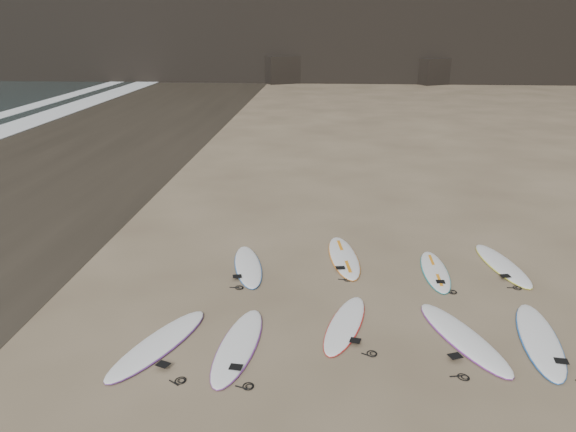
% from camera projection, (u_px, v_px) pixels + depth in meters
% --- Properties ---
extents(ground, '(240.00, 240.00, 0.00)m').
position_uv_depth(ground, '(385.00, 330.00, 10.77)').
color(ground, '#897559').
rests_on(ground, ground).
extents(wet_sand, '(12.00, 200.00, 0.01)m').
position_uv_depth(wet_sand, '(12.00, 178.00, 21.08)').
color(wet_sand, '#383026').
rests_on(wet_sand, ground).
extents(surfboard_0, '(1.63, 2.74, 0.10)m').
position_uv_depth(surfboard_0, '(158.00, 343.00, 10.22)').
color(surfboard_0, white).
rests_on(surfboard_0, ground).
extents(surfboard_1, '(0.91, 2.71, 0.10)m').
position_uv_depth(surfboard_1, '(238.00, 345.00, 10.18)').
color(surfboard_1, white).
rests_on(surfboard_1, ground).
extents(surfboard_2, '(1.15, 2.44, 0.09)m').
position_uv_depth(surfboard_2, '(345.00, 324.00, 10.89)').
color(surfboard_2, white).
rests_on(surfboard_2, ground).
extents(surfboard_3, '(1.65, 2.77, 0.10)m').
position_uv_depth(surfboard_3, '(463.00, 337.00, 10.43)').
color(surfboard_3, white).
rests_on(surfboard_3, ground).
extents(surfboard_4, '(1.00, 2.81, 0.10)m').
position_uv_depth(surfboard_4, '(540.00, 339.00, 10.36)').
color(surfboard_4, white).
rests_on(surfboard_4, ground).
extents(surfboard_5, '(1.14, 2.55, 0.09)m').
position_uv_depth(surfboard_5, '(248.00, 266.00, 13.47)').
color(surfboard_5, white).
rests_on(surfboard_5, ground).
extents(surfboard_6, '(1.00, 2.75, 0.10)m').
position_uv_depth(surfboard_6, '(344.00, 257.00, 13.96)').
color(surfboard_6, white).
rests_on(surfboard_6, ground).
extents(surfboard_7, '(0.58, 2.34, 0.08)m').
position_uv_depth(surfboard_7, '(435.00, 271.00, 13.20)').
color(surfboard_7, white).
rests_on(surfboard_7, ground).
extents(surfboard_8, '(1.10, 2.67, 0.09)m').
position_uv_depth(surfboard_8, '(502.00, 265.00, 13.52)').
color(surfboard_8, white).
rests_on(surfboard_8, ground).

